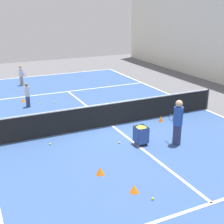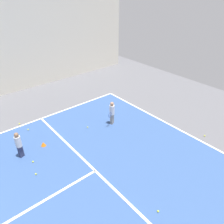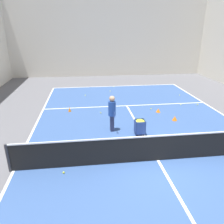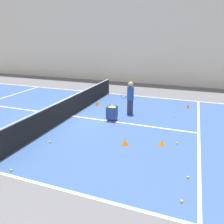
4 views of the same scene
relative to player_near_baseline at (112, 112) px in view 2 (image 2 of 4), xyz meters
name	(u,v)px [view 2 (image 2 of 4)]	position (x,y,z in m)	size (l,w,h in m)	color
line_baseline_near	(172,126)	(-2.26, -2.34, -0.76)	(10.44, 0.10, 0.00)	white
line_service_near	(95,171)	(-2.26, 2.77, -0.76)	(10.44, 0.10, 0.00)	white
player_near_baseline	(112,112)	(0.00, 0.00, 0.00)	(0.40, 0.58, 1.33)	gray
child_midcourt	(19,143)	(0.53, 4.76, -0.03)	(0.32, 0.32, 1.28)	#2D3351
training_cone_2	(43,144)	(0.61, 3.71, -0.65)	(0.24, 0.24, 0.21)	orange
tennis_ball_1	(88,127)	(0.52, 1.26, -0.72)	(0.07, 0.07, 0.07)	yellow
tennis_ball_3	(36,174)	(-0.90, 4.72, -0.72)	(0.07, 0.07, 0.07)	yellow
tennis_ball_7	(28,130)	(2.33, 3.78, -0.72)	(0.07, 0.07, 0.07)	yellow
tennis_ball_11	(158,211)	(-5.12, 2.25, -0.72)	(0.07, 0.07, 0.07)	yellow
tennis_ball_16	(19,124)	(3.16, 3.94, -0.72)	(0.07, 0.07, 0.07)	yellow
tennis_ball_17	(33,162)	(-0.15, 4.53, -0.72)	(0.07, 0.07, 0.07)	yellow
tennis_ball_20	(205,136)	(-3.88, -2.84, -0.72)	(0.07, 0.07, 0.07)	yellow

